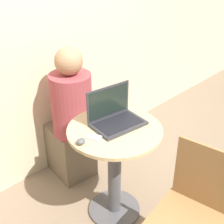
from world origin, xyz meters
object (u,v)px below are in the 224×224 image
(chair_empty, at_px, (191,212))
(person_seated, at_px, (70,125))
(cell_phone, at_px, (94,138))
(laptop, at_px, (115,116))

(chair_empty, distance_m, person_seated, 1.24)
(cell_phone, xyz_separation_m, person_seated, (0.25, 0.59, -0.27))
(laptop, relative_size, cell_phone, 3.76)
(laptop, relative_size, chair_empty, 0.44)
(laptop, xyz_separation_m, person_seated, (0.02, 0.55, -0.32))
(cell_phone, xyz_separation_m, chair_empty, (0.19, -0.65, -0.33))
(laptop, bearing_deg, cell_phone, -170.01)
(laptop, height_order, chair_empty, laptop)
(laptop, height_order, cell_phone, laptop)
(cell_phone, relative_size, person_seated, 0.08)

